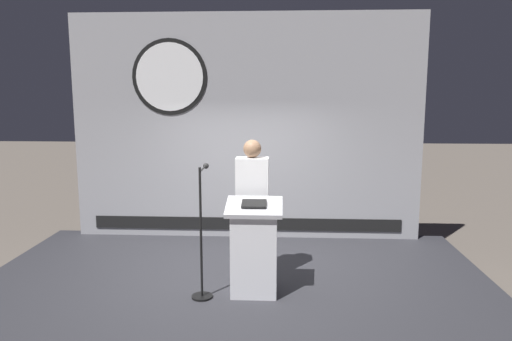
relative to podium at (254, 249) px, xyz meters
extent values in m
plane|color=#6B6056|center=(-0.25, 0.43, -0.84)|extent=(40.00, 40.00, 0.00)
cube|color=#333338|center=(-0.25, 0.43, -0.69)|extent=(6.40, 4.00, 0.30)
cube|color=#9E9EA3|center=(-0.25, 2.28, 1.23)|extent=(5.51, 0.10, 3.54)
cylinder|color=black|center=(-1.45, 2.22, 2.02)|extent=(1.18, 0.02, 1.18)
cylinder|color=white|center=(-1.45, 2.22, 2.02)|extent=(1.06, 0.02, 1.06)
cube|color=black|center=(-0.25, 2.22, -0.32)|extent=(4.96, 0.02, 0.20)
cube|color=silver|center=(0.00, 0.00, -0.04)|extent=(0.52, 0.40, 1.00)
cube|color=silver|center=(0.00, 0.00, 0.49)|extent=(0.64, 0.50, 0.16)
cube|color=black|center=(0.00, -0.02, 0.54)|extent=(0.28, 0.20, 0.07)
cylinder|color=black|center=(-0.05, 0.48, -0.11)|extent=(0.26, 0.26, 0.87)
cube|color=white|center=(-0.05, 0.48, 0.66)|extent=(0.40, 0.24, 0.66)
sphere|color=#997051|center=(-0.05, 0.48, 1.10)|extent=(0.22, 0.22, 0.22)
cylinder|color=black|center=(-0.59, -0.15, -0.53)|extent=(0.24, 0.24, 0.02)
cylinder|color=black|center=(-0.59, -0.15, 0.21)|extent=(0.03, 0.03, 1.51)
cylinder|color=black|center=(-0.59, 0.07, 0.91)|extent=(0.02, 0.43, 0.02)
sphere|color=#262626|center=(-0.59, 0.28, 0.91)|extent=(0.07, 0.07, 0.07)
camera|label=1|loc=(0.30, -5.27, 1.76)|focal=33.55mm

